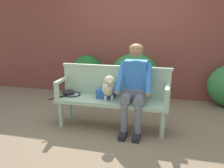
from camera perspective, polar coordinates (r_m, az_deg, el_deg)
The scene contains 13 objects.
ground_plane at distance 4.13m, azimuth 0.00°, elevation -9.60°, with size 40.00×40.00×0.00m, color #7A664C.
brick_garden_fence at distance 5.65m, azimuth 5.04°, elevation 9.23°, with size 8.00×0.30×2.35m, color brown.
hedge_bush_mid_left at distance 5.36m, azimuth 5.08°, elevation 1.65°, with size 1.04×0.99×1.00m, color #286B2D.
hedge_bush_far_right at distance 5.70m, azimuth -5.63°, elevation 1.96°, with size 0.75×0.73×0.91m, color #1E5B23.
garden_bench at distance 3.98m, azimuth 0.00°, elevation -4.33°, with size 1.76×0.48×0.46m.
bench_backrest at distance 4.09m, azimuth 0.77°, elevation 0.77°, with size 1.80×0.06×0.50m.
bench_armrest_left_end at distance 4.12m, azimuth -11.70°, elevation -0.20°, with size 0.06×0.48×0.28m.
bench_armrest_right_end at distance 3.70m, azimuth 12.34°, elevation -1.91°, with size 0.06×0.48×0.28m.
person_seated at distance 3.80m, azimuth 5.12°, elevation -0.08°, with size 0.56×0.64×1.33m.
dog_on_bench at distance 3.90m, azimuth -0.83°, elevation -0.70°, with size 0.29×0.40×0.40m.
tennis_racket at distance 4.23m, azimuth -9.34°, elevation -2.40°, with size 0.44×0.55×0.03m.
baseball_glove at distance 4.24m, azimuth -9.74°, elevation -1.85°, with size 0.22×0.17×0.09m, color black.
sports_bag at distance 4.04m, azimuth -1.34°, elevation -2.13°, with size 0.28×0.20×0.14m, color #2856A3.
Camera 1 is at (0.97, -3.64, 1.68)m, focal length 40.59 mm.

